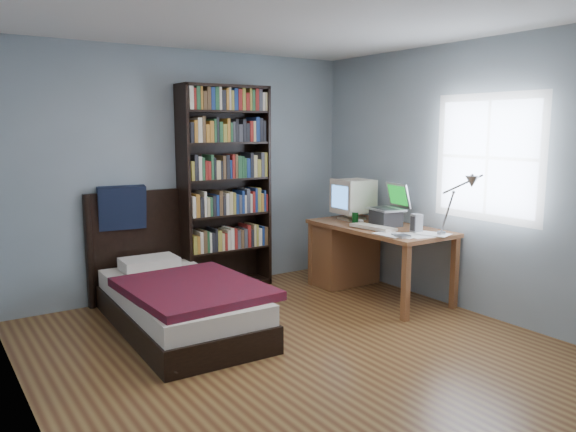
{
  "coord_description": "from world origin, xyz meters",
  "views": [
    {
      "loc": [
        -2.38,
        -3.32,
        1.72
      ],
      "look_at": [
        0.2,
        0.53,
        0.98
      ],
      "focal_mm": 35.0,
      "sensor_mm": 36.0,
      "label": 1
    }
  ],
  "objects_px": {
    "laptop": "(387,214)",
    "bookshelf": "(225,189)",
    "crt_monitor": "(353,197)",
    "desk": "(352,249)",
    "desk_lamp": "(467,188)",
    "keyboard": "(373,227)",
    "speaker": "(416,223)",
    "bed": "(175,297)",
    "soda_can": "(355,218)"
  },
  "relations": [
    {
      "from": "crt_monitor",
      "to": "soda_can",
      "type": "xyz_separation_m",
      "value": [
        -0.14,
        -0.2,
        -0.19
      ]
    },
    {
      "from": "speaker",
      "to": "bookshelf",
      "type": "xyz_separation_m",
      "value": [
        -1.21,
        1.58,
        0.26
      ]
    },
    {
      "from": "desk",
      "to": "soda_can",
      "type": "xyz_separation_m",
      "value": [
        -0.1,
        -0.16,
        0.37
      ]
    },
    {
      "from": "soda_can",
      "to": "bed",
      "type": "xyz_separation_m",
      "value": [
        -1.98,
        0.07,
        -0.53
      ]
    },
    {
      "from": "laptop",
      "to": "desk_lamp",
      "type": "bearing_deg",
      "value": -93.97
    },
    {
      "from": "bookshelf",
      "to": "bed",
      "type": "distance_m",
      "value": 1.47
    },
    {
      "from": "laptop",
      "to": "bed",
      "type": "distance_m",
      "value": 2.27
    },
    {
      "from": "desk_lamp",
      "to": "speaker",
      "type": "distance_m",
      "value": 0.71
    },
    {
      "from": "laptop",
      "to": "bookshelf",
      "type": "xyz_separation_m",
      "value": [
        -1.24,
        1.15,
        0.23
      ]
    },
    {
      "from": "speaker",
      "to": "soda_can",
      "type": "xyz_separation_m",
      "value": [
        -0.15,
        0.71,
        -0.03
      ]
    },
    {
      "from": "keyboard",
      "to": "speaker",
      "type": "bearing_deg",
      "value": -65.9
    },
    {
      "from": "speaker",
      "to": "bookshelf",
      "type": "distance_m",
      "value": 2.01
    },
    {
      "from": "crt_monitor",
      "to": "speaker",
      "type": "distance_m",
      "value": 0.93
    },
    {
      "from": "bookshelf",
      "to": "bed",
      "type": "height_order",
      "value": "bookshelf"
    },
    {
      "from": "crt_monitor",
      "to": "bed",
      "type": "distance_m",
      "value": 2.24
    },
    {
      "from": "bookshelf",
      "to": "desk_lamp",
      "type": "bearing_deg",
      "value": -61.7
    },
    {
      "from": "speaker",
      "to": "bed",
      "type": "height_order",
      "value": "bed"
    },
    {
      "from": "laptop",
      "to": "desk_lamp",
      "type": "xyz_separation_m",
      "value": [
        -0.07,
        -1.03,
        0.36
      ]
    },
    {
      "from": "crt_monitor",
      "to": "soda_can",
      "type": "distance_m",
      "value": 0.31
    },
    {
      "from": "soda_can",
      "to": "bookshelf",
      "type": "distance_m",
      "value": 1.4
    },
    {
      "from": "bookshelf",
      "to": "desk",
      "type": "bearing_deg",
      "value": -31.5
    },
    {
      "from": "laptop",
      "to": "bookshelf",
      "type": "relative_size",
      "value": 0.2
    },
    {
      "from": "bookshelf",
      "to": "keyboard",
      "type": "bearing_deg",
      "value": -50.86
    },
    {
      "from": "keyboard",
      "to": "bookshelf",
      "type": "bearing_deg",
      "value": 122.01
    },
    {
      "from": "speaker",
      "to": "soda_can",
      "type": "bearing_deg",
      "value": 111.54
    },
    {
      "from": "desk",
      "to": "crt_monitor",
      "type": "height_order",
      "value": "crt_monitor"
    },
    {
      "from": "soda_can",
      "to": "desk",
      "type": "bearing_deg",
      "value": 58.0
    },
    {
      "from": "desk_lamp",
      "to": "speaker",
      "type": "bearing_deg",
      "value": 86.27
    },
    {
      "from": "desk_lamp",
      "to": "bed",
      "type": "height_order",
      "value": "desk_lamp"
    },
    {
      "from": "speaker",
      "to": "bookshelf",
      "type": "relative_size",
      "value": 0.08
    },
    {
      "from": "desk",
      "to": "crt_monitor",
      "type": "distance_m",
      "value": 0.57
    },
    {
      "from": "desk",
      "to": "bed",
      "type": "distance_m",
      "value": 2.09
    },
    {
      "from": "keyboard",
      "to": "soda_can",
      "type": "distance_m",
      "value": 0.36
    },
    {
      "from": "crt_monitor",
      "to": "desk_lamp",
      "type": "height_order",
      "value": "desk_lamp"
    },
    {
      "from": "speaker",
      "to": "soda_can",
      "type": "height_order",
      "value": "speaker"
    },
    {
      "from": "desk",
      "to": "desk_lamp",
      "type": "xyz_separation_m",
      "value": [
        0.01,
        -1.46,
        0.8
      ]
    },
    {
      "from": "keyboard",
      "to": "speaker",
      "type": "distance_m",
      "value": 0.43
    },
    {
      "from": "desk_lamp",
      "to": "soda_can",
      "type": "height_order",
      "value": "desk_lamp"
    },
    {
      "from": "desk",
      "to": "speaker",
      "type": "distance_m",
      "value": 0.96
    },
    {
      "from": "laptop",
      "to": "bed",
      "type": "height_order",
      "value": "bed"
    },
    {
      "from": "laptop",
      "to": "desk_lamp",
      "type": "distance_m",
      "value": 1.09
    },
    {
      "from": "laptop",
      "to": "bookshelf",
      "type": "distance_m",
      "value": 1.71
    },
    {
      "from": "speaker",
      "to": "desk_lamp",
      "type": "bearing_deg",
      "value": -84.08
    },
    {
      "from": "speaker",
      "to": "soda_can",
      "type": "relative_size",
      "value": 1.51
    },
    {
      "from": "crt_monitor",
      "to": "bookshelf",
      "type": "distance_m",
      "value": 1.37
    },
    {
      "from": "keyboard",
      "to": "bed",
      "type": "relative_size",
      "value": 0.23
    },
    {
      "from": "desk",
      "to": "laptop",
      "type": "height_order",
      "value": "laptop"
    },
    {
      "from": "laptop",
      "to": "crt_monitor",
      "type": "bearing_deg",
      "value": 95.38
    },
    {
      "from": "crt_monitor",
      "to": "bed",
      "type": "bearing_deg",
      "value": -176.34
    },
    {
      "from": "crt_monitor",
      "to": "keyboard",
      "type": "height_order",
      "value": "crt_monitor"
    }
  ]
}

